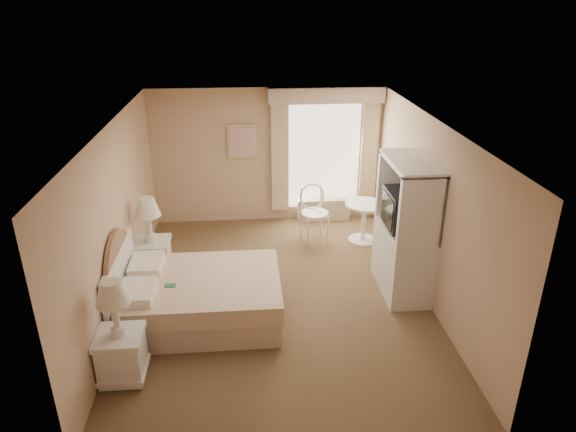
{
  "coord_description": "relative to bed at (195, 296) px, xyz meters",
  "views": [
    {
      "loc": [
        -0.39,
        -6.31,
        4.01
      ],
      "look_at": [
        0.17,
        0.3,
        1.11
      ],
      "focal_mm": 32.0,
      "sensor_mm": 36.0,
      "label": 1
    }
  ],
  "objects": [
    {
      "name": "bed",
      "position": [
        0.0,
        0.0,
        0.0
      ],
      "size": [
        2.08,
        1.57,
        1.39
      ],
      "color": "tan",
      "rests_on": "room"
    },
    {
      "name": "room",
      "position": [
        1.12,
        0.46,
        0.91
      ],
      "size": [
        4.21,
        5.51,
        2.51
      ],
      "color": "brown",
      "rests_on": "ground"
    },
    {
      "name": "armoire",
      "position": [
        2.94,
        0.49,
        0.48
      ],
      "size": [
        0.59,
        1.19,
        1.97
      ],
      "color": "white",
      "rests_on": "room"
    },
    {
      "name": "framed_art",
      "position": [
        0.67,
        3.17,
        1.21
      ],
      "size": [
        0.52,
        0.04,
        0.62
      ],
      "color": "tan",
      "rests_on": "room"
    },
    {
      "name": "window",
      "position": [
        2.17,
        3.11,
        1.0
      ],
      "size": [
        2.05,
        0.22,
        2.51
      ],
      "color": "white",
      "rests_on": "room"
    },
    {
      "name": "round_table",
      "position": [
        2.73,
        2.11,
        0.13
      ],
      "size": [
        0.67,
        0.67,
        0.7
      ],
      "color": "white",
      "rests_on": "room"
    },
    {
      "name": "nightstand_near",
      "position": [
        -0.72,
        -1.11,
        0.13
      ],
      "size": [
        0.51,
        0.51,
        1.23
      ],
      "color": "white",
      "rests_on": "room"
    },
    {
      "name": "nightstand_far",
      "position": [
        -0.72,
        1.14,
        0.15
      ],
      "size": [
        0.53,
        0.53,
        1.28
      ],
      "color": "white",
      "rests_on": "room"
    },
    {
      "name": "cafe_chair",
      "position": [
        1.88,
        2.3,
        0.24
      ],
      "size": [
        0.57,
        0.57,
        0.99
      ],
      "rotation": [
        0.0,
        0.0,
        0.22
      ],
      "color": "white",
      "rests_on": "room"
    }
  ]
}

